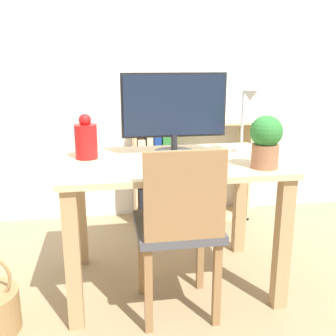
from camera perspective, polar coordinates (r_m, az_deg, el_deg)
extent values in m
plane|color=#997F5B|center=(2.36, 0.41, -16.14)|extent=(10.00, 10.00, 0.00)
cube|color=white|center=(3.12, -3.14, 16.49)|extent=(8.00, 0.05, 2.60)
cube|color=#D8BC8C|center=(2.08, 0.45, 0.82)|extent=(1.13, 0.74, 0.03)
cube|color=tan|center=(1.90, -13.64, -12.92)|extent=(0.07, 0.07, 0.70)
cube|color=tan|center=(2.07, 16.28, -10.58)|extent=(0.07, 0.07, 0.70)
cube|color=tan|center=(2.47, -12.66, -6.06)|extent=(0.07, 0.07, 0.70)
cube|color=tan|center=(2.61, 10.38, -4.78)|extent=(0.07, 0.07, 0.70)
cylinder|color=#232326|center=(2.22, 0.90, 2.31)|extent=(0.23, 0.23, 0.02)
cylinder|color=#232326|center=(2.20, 0.90, 3.68)|extent=(0.04, 0.04, 0.09)
cube|color=#232326|center=(2.18, 0.90, 9.10)|extent=(0.58, 0.02, 0.35)
cube|color=#192338|center=(2.17, 0.93, 9.09)|extent=(0.56, 0.03, 0.33)
cube|color=silver|center=(2.04, 2.86, 1.20)|extent=(0.39, 0.14, 0.02)
cylinder|color=red|center=(2.13, -11.80, 3.77)|extent=(0.12, 0.12, 0.18)
sphere|color=red|center=(2.11, -11.97, 6.83)|extent=(0.07, 0.07, 0.07)
cylinder|color=#B7B7BC|center=(2.32, 10.54, 2.67)|extent=(0.10, 0.10, 0.02)
cylinder|color=#B7B7BC|center=(2.28, 10.75, 6.90)|extent=(0.02, 0.02, 0.33)
cylinder|color=#B7B7BC|center=(2.22, 11.40, 10.87)|extent=(0.01, 0.10, 0.01)
cone|color=#B7B7BC|center=(2.18, 11.84, 10.23)|extent=(0.08, 0.08, 0.06)
cylinder|color=#9E6647|center=(1.96, 13.87, 1.68)|extent=(0.13, 0.13, 0.12)
sphere|color=#2D7A33|center=(1.94, 14.09, 5.15)|extent=(0.15, 0.15, 0.15)
cube|color=#4C4C51|center=(1.94, 1.31, -8.47)|extent=(0.40, 0.40, 0.04)
cube|color=olive|center=(1.69, 2.51, -4.10)|extent=(0.36, 0.03, 0.40)
cube|color=olive|center=(1.88, -2.87, -17.33)|extent=(0.04, 0.04, 0.43)
cube|color=olive|center=(1.94, 7.09, -16.39)|extent=(0.04, 0.04, 0.43)
cube|color=olive|center=(2.16, -3.87, -12.76)|extent=(0.04, 0.04, 0.43)
cube|color=olive|center=(2.21, 4.70, -12.11)|extent=(0.04, 0.04, 0.43)
cube|color=#D8BC8C|center=(3.04, -4.83, -0.77)|extent=(0.02, 0.28, 0.79)
cube|color=#D8BC8C|center=(3.23, 10.96, -0.06)|extent=(0.02, 0.28, 0.79)
cube|color=#D8BC8C|center=(3.23, 3.20, -6.99)|extent=(0.90, 0.28, 0.02)
cube|color=#D8BC8C|center=(3.03, 3.41, 6.62)|extent=(0.90, 0.28, 0.02)
cube|color=#D8BC8C|center=(3.11, 3.30, -0.41)|extent=(0.86, 0.28, 0.02)
cube|color=black|center=(3.12, -3.87, -5.03)|extent=(0.06, 0.24, 0.26)
cube|color=black|center=(3.12, -2.51, -4.44)|extent=(0.07, 0.24, 0.33)
cube|color=navy|center=(3.13, -1.06, -4.49)|extent=(0.06, 0.24, 0.31)
cube|color=red|center=(3.16, 0.18, -5.23)|extent=(0.06, 0.24, 0.22)
cube|color=beige|center=(3.01, -4.00, 1.89)|extent=(0.06, 0.24, 0.27)
cube|color=beige|center=(3.02, -2.83, 2.23)|extent=(0.04, 0.24, 0.30)
cube|color=navy|center=(3.02, -1.73, 2.24)|extent=(0.05, 0.24, 0.30)
cube|color=#2D7F38|center=(3.03, -0.40, 2.26)|extent=(0.07, 0.24, 0.29)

